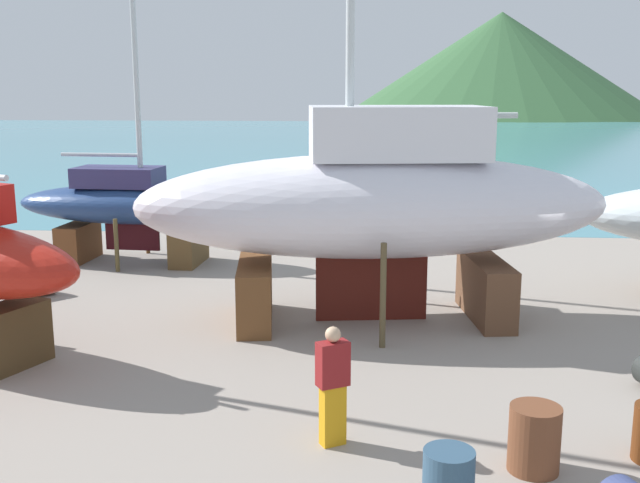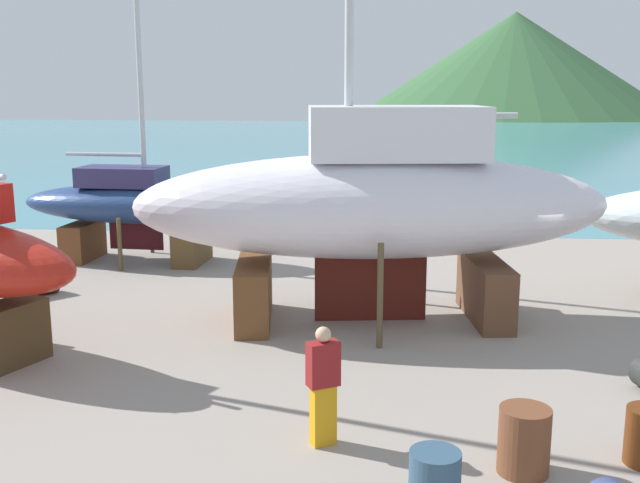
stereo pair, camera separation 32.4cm
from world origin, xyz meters
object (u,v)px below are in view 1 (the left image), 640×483
sailboat_large_starboard (130,205)px  barrel_rust_far (448,481)px  barrel_by_slipway (534,439)px  barrel_blue_faded (38,285)px  worker (333,384)px  sailboat_far_slipway (375,203)px

sailboat_large_starboard → barrel_rust_far: size_ratio=15.02×
barrel_by_slipway → barrel_blue_faded: bearing=142.7°
worker → sailboat_far_slipway: bearing=145.0°
worker → barrel_by_slipway: 2.78m
sailboat_large_starboard → worker: bearing=-56.0°
barrel_blue_faded → sailboat_large_starboard: bearing=73.0°
sailboat_large_starboard → worker: 12.73m
worker → barrel_rust_far: worker is taller
barrel_by_slipway → sailboat_large_starboard: bearing=128.1°
barrel_blue_faded → barrel_rust_far: barrel_rust_far is taller
sailboat_large_starboard → barrel_blue_faded: (-1.15, -3.75, -1.38)m
sailboat_far_slipway → barrel_blue_faded: 8.53m
sailboat_large_starboard → barrel_by_slipway: bearing=-48.0°
sailboat_far_slipway → barrel_blue_faded: sailboat_far_slipway is taller
sailboat_far_slipway → barrel_by_slipway: 7.13m
sailboat_far_slipway → barrel_by_slipway: size_ratio=16.73×
sailboat_large_starboard → barrel_blue_faded: sailboat_large_starboard is taller
sailboat_large_starboard → barrel_blue_faded: size_ratio=15.17×
barrel_by_slipway → sailboat_far_slipway: bearing=108.1°
barrel_blue_faded → barrel_by_slipway: bearing=-37.3°
barrel_rust_far → barrel_by_slipway: 1.62m
sailboat_far_slipway → barrel_rust_far: (0.89, -7.54, -2.18)m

